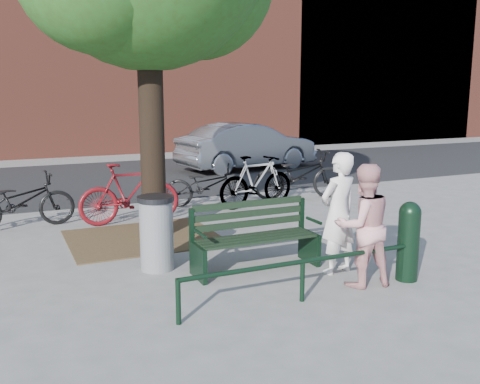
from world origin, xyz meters
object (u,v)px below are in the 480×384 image
person_left (338,213)px  bollard (409,238)px  park_bench (254,235)px  litter_bin (157,233)px  parked_car (247,146)px  person_right (363,226)px  bicycle_c (206,186)px

person_left → bollard: 0.94m
park_bench → litter_bin: bearing=156.8°
person_left → litter_bin: bearing=-39.2°
parked_car → park_bench: bearing=146.3°
bollard → litter_bin: 3.31m
person_left → parked_car: person_left is taller
person_right → bollard: size_ratio=1.49×
park_bench → parked_car: (3.91, 8.47, 0.24)m
person_left → bicycle_c: (-0.13, 4.54, -0.36)m
park_bench → person_right: (0.95, -1.13, 0.29)m
person_left → bollard: bearing=124.1°
park_bench → person_left: 1.17m
park_bench → bicycle_c: size_ratio=1.01×
person_left → person_right: (0.00, -0.53, -0.04)m
parked_car → litter_bin: bearing=138.3°
litter_bin → parked_car: 9.45m
park_bench → bollard: bollard is taller
bicycle_c → parked_car: (3.09, 4.52, 0.26)m
park_bench → person_right: 1.50m
person_left → litter_bin: person_left is taller
park_bench → litter_bin: (-1.21, 0.52, 0.04)m
litter_bin → bicycle_c: litter_bin is taller
litter_bin → bicycle_c: bearing=59.3°
litter_bin → parked_car: size_ratio=0.23×
park_bench → person_right: size_ratio=1.13×
park_bench → litter_bin: 1.32m
litter_bin → bicycle_c: (2.03, 3.43, -0.06)m
person_right → bollard: (0.65, -0.09, -0.22)m
bollard → bicycle_c: bollard is taller
person_right → bollard: bearing=179.9°
park_bench → person_left: size_ratio=1.07×
person_right → litter_bin: (-2.16, 1.65, -0.25)m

